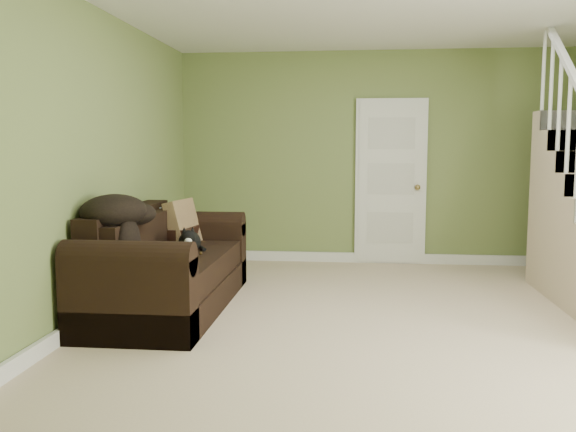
% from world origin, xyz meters
% --- Properties ---
extents(floor, '(5.00, 5.50, 0.01)m').
position_xyz_m(floor, '(0.00, 0.00, 0.00)').
color(floor, '#C4AB8D').
rests_on(floor, ground).
extents(wall_back, '(5.00, 0.04, 2.60)m').
position_xyz_m(wall_back, '(0.00, 2.75, 1.30)').
color(wall_back, olive).
rests_on(wall_back, floor).
extents(wall_front, '(5.00, 0.04, 2.60)m').
position_xyz_m(wall_front, '(0.00, -2.75, 1.30)').
color(wall_front, olive).
rests_on(wall_front, floor).
extents(wall_left, '(0.04, 5.50, 2.60)m').
position_xyz_m(wall_left, '(-2.50, 0.00, 1.30)').
color(wall_left, olive).
rests_on(wall_left, floor).
extents(baseboard_back, '(5.00, 0.04, 0.12)m').
position_xyz_m(baseboard_back, '(0.00, 2.72, 0.06)').
color(baseboard_back, white).
rests_on(baseboard_back, floor).
extents(baseboard_left, '(0.04, 5.50, 0.12)m').
position_xyz_m(baseboard_left, '(-2.47, 0.00, 0.06)').
color(baseboard_left, white).
rests_on(baseboard_left, floor).
extents(door, '(0.86, 0.12, 2.02)m').
position_xyz_m(door, '(0.10, 2.71, 1.01)').
color(door, white).
rests_on(door, floor).
extents(sofa, '(0.98, 2.26, 0.89)m').
position_xyz_m(sofa, '(-2.02, 0.36, 0.34)').
color(sofa, black).
rests_on(sofa, floor).
extents(side_table, '(0.55, 0.55, 0.87)m').
position_xyz_m(side_table, '(-2.19, 1.05, 0.33)').
color(side_table, black).
rests_on(side_table, floor).
extents(cat, '(0.31, 0.54, 0.26)m').
position_xyz_m(cat, '(-1.82, 0.47, 0.58)').
color(cat, black).
rests_on(cat, sofa).
extents(banana, '(0.06, 0.20, 0.05)m').
position_xyz_m(banana, '(-1.71, 0.19, 0.51)').
color(banana, yellow).
rests_on(banana, sofa).
extents(throw_pillow, '(0.30, 0.50, 0.49)m').
position_xyz_m(throw_pillow, '(-2.03, 1.02, 0.68)').
color(throw_pillow, '#4B331E').
rests_on(throw_pillow, sofa).
extents(throw_blanket, '(0.68, 0.78, 0.27)m').
position_xyz_m(throw_blanket, '(-2.26, -0.16, 0.92)').
color(throw_blanket, black).
rests_on(throw_blanket, sofa).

